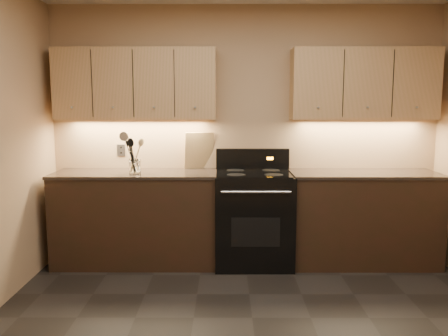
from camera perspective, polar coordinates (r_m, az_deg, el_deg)
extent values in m
cube|color=tan|center=(4.97, 2.53, 4.23)|extent=(4.00, 0.04, 2.60)
cube|color=black|center=(4.89, -10.46, -6.07)|extent=(1.60, 0.60, 0.90)
cube|color=#3D2E26|center=(4.79, -10.61, -0.67)|extent=(1.62, 0.62, 0.03)
cube|color=black|center=(5.00, 16.33, -5.94)|extent=(1.44, 0.60, 0.90)
cube|color=#3D2E26|center=(4.91, 16.54, -0.67)|extent=(1.46, 0.62, 0.03)
cube|color=black|center=(4.78, 3.59, -6.13)|extent=(0.76, 0.65, 0.92)
cube|color=black|center=(4.69, 3.64, -0.61)|extent=(0.70, 0.60, 0.01)
cube|color=black|center=(4.96, 3.45, 1.08)|extent=(0.76, 0.07, 0.22)
cube|color=orange|center=(4.94, 5.56, 1.15)|extent=(0.06, 0.00, 0.03)
cylinder|color=silver|center=(4.38, 3.89, -2.90)|extent=(0.65, 0.02, 0.02)
cube|color=black|center=(4.48, 3.83, -7.72)|extent=(0.46, 0.00, 0.28)
cylinder|color=black|center=(4.54, 1.48, -0.81)|extent=(0.18, 0.18, 0.00)
cylinder|color=black|center=(4.56, 6.01, -0.81)|extent=(0.18, 0.18, 0.00)
cylinder|color=black|center=(4.83, 1.40, -0.26)|extent=(0.18, 0.18, 0.00)
cylinder|color=black|center=(4.85, 5.65, -0.26)|extent=(0.18, 0.18, 0.00)
cube|color=tan|center=(4.89, -10.55, 9.90)|extent=(1.60, 0.30, 0.70)
cube|color=tan|center=(5.00, 16.46, 9.67)|extent=(1.44, 0.30, 0.70)
cube|color=#B2B5BA|center=(5.09, -12.26, 2.12)|extent=(0.08, 0.01, 0.12)
cylinder|color=white|center=(4.72, -10.67, 0.23)|extent=(0.15, 0.15, 0.14)
cylinder|color=white|center=(4.73, -10.65, -0.51)|extent=(0.11, 0.11, 0.02)
cube|color=tan|center=(4.95, -3.04, 2.12)|extent=(0.32, 0.19, 0.38)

